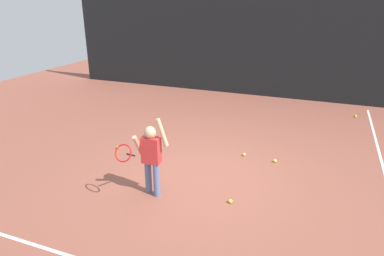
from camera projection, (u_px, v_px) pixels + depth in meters
name	position (u px, v px, depth m)	size (l,w,h in m)	color
ground_plane	(204.00, 176.00, 6.40)	(20.00, 20.00, 0.00)	brown
back_fence_windscreen	(267.00, 47.00, 11.03)	(13.97, 0.08, 3.19)	black
fence_post_0	(90.00, 36.00, 13.39)	(0.09, 0.09, 3.34)	slate
fence_post_1	(268.00, 45.00, 11.05)	(0.09, 0.09, 3.34)	slate
tennis_player	(150.00, 155.00, 5.56)	(0.70, 0.60, 1.35)	slate
tennis_ball_0	(118.00, 147.00, 7.53)	(0.07, 0.07, 0.07)	#CCE033
tennis_ball_1	(244.00, 155.00, 7.19)	(0.07, 0.07, 0.07)	#CCE033
tennis_ball_2	(356.00, 116.00, 9.51)	(0.07, 0.07, 0.07)	#CCE033
tennis_ball_3	(275.00, 161.00, 6.91)	(0.07, 0.07, 0.07)	#CCE033
tennis_ball_4	(230.00, 201.00, 5.54)	(0.07, 0.07, 0.07)	#CCE033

